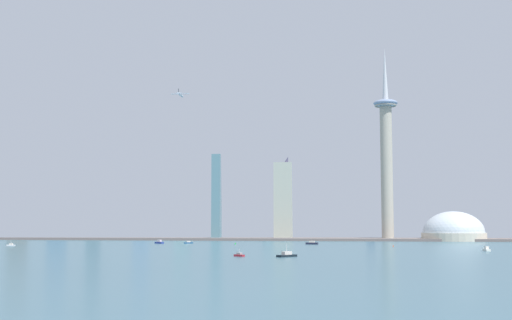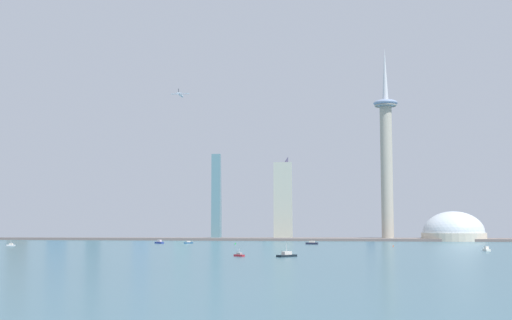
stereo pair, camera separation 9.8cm
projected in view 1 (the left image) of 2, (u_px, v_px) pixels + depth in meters
ground_plane at (124, 262)px, 443.26m from camera, size 6000.00×6000.00×0.00m
waterfront_pier at (247, 239)px, 980.22m from camera, size 867.98×77.01×3.48m
observation_tower at (386, 151)px, 970.71m from camera, size 35.47×35.47×284.16m
stadium_dome at (454, 233)px, 941.10m from camera, size 90.19×90.19×60.94m
skyscraper_0 at (217, 197)px, 995.92m from camera, size 13.22×14.43×128.51m
skyscraper_1 at (182, 216)px, 1034.93m from camera, size 21.11×19.91×73.36m
skyscraper_2 at (94, 200)px, 1025.69m from camera, size 17.88×13.57×121.85m
skyscraper_3 at (93, 217)px, 1119.09m from camera, size 17.33×18.37×75.18m
skyscraper_4 at (18, 209)px, 1020.63m from camera, size 21.65×24.94×95.88m
skyscraper_5 at (269, 222)px, 1057.59m from camera, size 20.65×17.78×55.10m
skyscraper_6 at (283, 200)px, 999.43m from camera, size 27.51×14.65×126.43m
skyscraper_7 at (370, 226)px, 1017.25m from camera, size 13.15×17.87×41.64m
skyscraper_8 at (57, 209)px, 1043.15m from camera, size 27.92×12.00×94.66m
skyscraper_9 at (142, 202)px, 1082.79m from camera, size 21.55×21.79×119.73m
boat_0 at (312, 243)px, 791.61m from camera, size 15.17×7.95×4.05m
boat_1 at (188, 242)px, 829.01m from camera, size 11.24×8.55×2.97m
boat_2 at (287, 255)px, 508.68m from camera, size 15.39×17.11×10.02m
boat_3 at (239, 255)px, 514.15m from camera, size 9.39×8.13×6.23m
boat_4 at (11, 245)px, 741.95m from camera, size 9.38×2.79×6.40m
boat_5 at (159, 242)px, 821.19m from camera, size 13.67×11.91×4.81m
boat_6 at (487, 249)px, 609.43m from camera, size 5.09×12.11×4.32m
channel_buoy_0 at (235, 243)px, 790.88m from camera, size 1.65×1.65×2.18m
channel_buoy_1 at (393, 246)px, 714.11m from camera, size 1.03×1.03×2.55m
airplane at (180, 95)px, 954.92m from camera, size 26.70×27.89×8.03m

